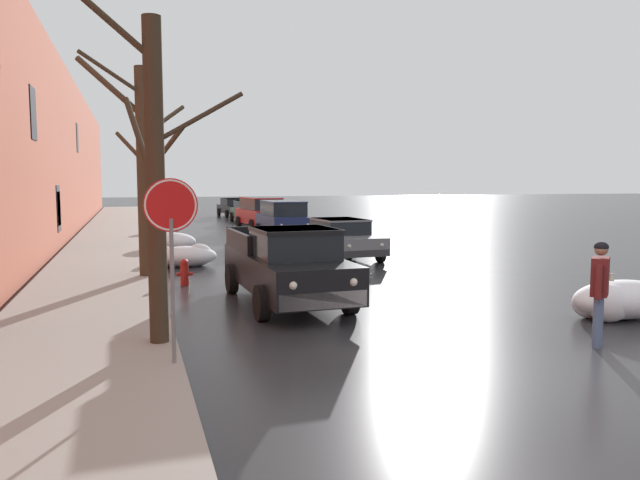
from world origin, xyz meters
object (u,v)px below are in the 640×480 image
object	(u,v)px
pickup_truck_black_approaching_near_lane	(287,265)
sedan_grey_parked_kerbside_close	(341,238)
fire_hydrant	(185,272)
pedestrian_with_coffee	(600,285)
sedan_green_queued_behind_truck	(248,211)
suv_darkblue_parked_kerbside_mid	(283,218)
sedan_black_at_far_intersection	(234,207)
bare_tree_at_the_corner	(153,177)
suv_red_parked_far_down_block	(261,212)
stop_sign_at_corner	(171,223)
bare_tree_second_along_sidewalk	(143,166)

from	to	relation	value
pickup_truck_black_approaching_near_lane	sedan_grey_parked_kerbside_close	bearing A→B (deg)	62.06
fire_hydrant	pedestrian_with_coffee	bearing A→B (deg)	-53.11
sedan_green_queued_behind_truck	pedestrian_with_coffee	distance (m)	32.33
sedan_grey_parked_kerbside_close	pedestrian_with_coffee	world-z (taller)	pedestrian_with_coffee
pedestrian_with_coffee	pickup_truck_black_approaching_near_lane	bearing A→B (deg)	129.37
suv_darkblue_parked_kerbside_mid	pickup_truck_black_approaching_near_lane	bearing A→B (deg)	-103.48
pickup_truck_black_approaching_near_lane	suv_darkblue_parked_kerbside_mid	xyz separation A→B (m)	(3.57, 14.89, 0.11)
sedan_black_at_far_intersection	pickup_truck_black_approaching_near_lane	bearing A→B (deg)	-97.19
sedan_black_at_far_intersection	pedestrian_with_coffee	world-z (taller)	pedestrian_with_coffee
sedan_black_at_far_intersection	bare_tree_at_the_corner	bearing A→B (deg)	-101.10
suv_red_parked_far_down_block	pedestrian_with_coffee	distance (m)	26.08
suv_darkblue_parked_kerbside_mid	stop_sign_at_corner	distance (m)	20.27
sedan_green_queued_behind_truck	suv_darkblue_parked_kerbside_mid	bearing A→B (deg)	-92.85
sedan_grey_parked_kerbside_close	fire_hydrant	world-z (taller)	sedan_grey_parked_kerbside_close
pickup_truck_black_approaching_near_lane	sedan_green_queued_behind_truck	world-z (taller)	pickup_truck_black_approaching_near_lane
suv_darkblue_parked_kerbside_mid	stop_sign_at_corner	xyz separation A→B (m)	(-6.34, -19.21, 1.18)
bare_tree_second_along_sidewalk	stop_sign_at_corner	distance (m)	8.71
fire_hydrant	sedan_grey_parked_kerbside_close	bearing A→B (deg)	34.65
sedan_grey_parked_kerbside_close	suv_red_parked_far_down_block	xyz separation A→B (m)	(0.00, 13.94, 0.24)
pedestrian_with_coffee	sedan_green_queued_behind_truck	bearing A→B (deg)	89.84
sedan_grey_parked_kerbside_close	suv_darkblue_parked_kerbside_mid	world-z (taller)	suv_darkblue_parked_kerbside_mid
suv_red_parked_far_down_block	bare_tree_second_along_sidewalk	bearing A→B (deg)	-111.96
sedan_black_at_far_intersection	bare_tree_second_along_sidewalk	bearing A→B (deg)	-103.81
suv_red_parked_far_down_block	sedan_grey_parked_kerbside_close	bearing A→B (deg)	-90.01
fire_hydrant	sedan_green_queued_behind_truck	bearing A→B (deg)	75.64
bare_tree_at_the_corner	sedan_grey_parked_kerbside_close	distance (m)	12.37
suv_darkblue_parked_kerbside_mid	fire_hydrant	world-z (taller)	suv_darkblue_parked_kerbside_mid
sedan_grey_parked_kerbside_close	stop_sign_at_corner	world-z (taller)	stop_sign_at_corner
sedan_grey_parked_kerbside_close	pedestrian_with_coffee	distance (m)	12.14
bare_tree_second_along_sidewalk	sedan_green_queued_behind_truck	xyz separation A→B (m)	(7.15, 23.00, -2.42)
sedan_grey_parked_kerbside_close	pedestrian_with_coffee	xyz separation A→B (m)	(0.31, -12.13, 0.28)
suv_red_parked_far_down_block	stop_sign_at_corner	distance (m)	26.26
sedan_green_queued_behind_truck	bare_tree_at_the_corner	bearing A→B (deg)	-103.23
bare_tree_second_along_sidewalk	sedan_green_queued_behind_truck	world-z (taller)	bare_tree_second_along_sidewalk
sedan_green_queued_behind_truck	sedan_grey_parked_kerbside_close	bearing A→B (deg)	-91.14
bare_tree_second_along_sidewalk	pickup_truck_black_approaching_near_lane	size ratio (longest dim) A/B	1.15
bare_tree_at_the_corner	fire_hydrant	bearing A→B (deg)	81.27
pickup_truck_black_approaching_near_lane	pedestrian_with_coffee	xyz separation A→B (m)	(4.10, -5.00, 0.15)
sedan_grey_parked_kerbside_close	stop_sign_at_corner	bearing A→B (deg)	-119.78
bare_tree_second_along_sidewalk	pickup_truck_black_approaching_near_lane	world-z (taller)	bare_tree_second_along_sidewalk
suv_darkblue_parked_kerbside_mid	sedan_black_at_far_intersection	size ratio (longest dim) A/B	1.04
sedan_grey_parked_kerbside_close	bare_tree_at_the_corner	bearing A→B (deg)	-123.54
pickup_truck_black_approaching_near_lane	stop_sign_at_corner	world-z (taller)	stop_sign_at_corner
suv_red_parked_far_down_block	sedan_green_queued_behind_truck	bearing A→B (deg)	86.34
bare_tree_second_along_sidewalk	bare_tree_at_the_corner	bearing A→B (deg)	-89.88
bare_tree_second_along_sidewalk	sedan_grey_parked_kerbside_close	distance (m)	7.70
pickup_truck_black_approaching_near_lane	sedan_grey_parked_kerbside_close	world-z (taller)	pickup_truck_black_approaching_near_lane
sedan_black_at_far_intersection	stop_sign_at_corner	distance (m)	38.72
sedan_green_queued_behind_truck	sedan_black_at_far_intersection	size ratio (longest dim) A/B	1.03
pickup_truck_black_approaching_near_lane	sedan_black_at_far_intersection	distance (m)	33.99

